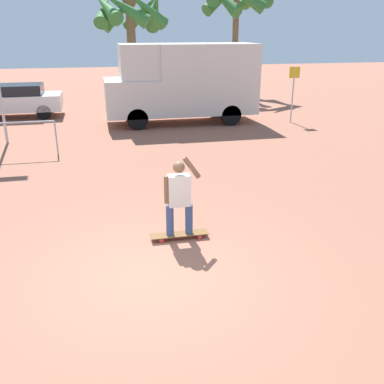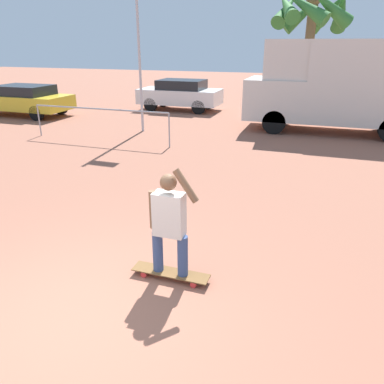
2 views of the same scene
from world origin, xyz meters
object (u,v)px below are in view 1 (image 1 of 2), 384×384
(parked_car_white, at_px, (17,100))
(camper_van, at_px, (184,81))
(skateboard, at_px, (180,234))
(person_skateboarder, at_px, (179,194))
(street_sign, at_px, (293,87))
(palm_tree_near_van, at_px, (237,0))
(palm_tree_center_background, at_px, (129,13))

(parked_car_white, bearing_deg, camper_van, -21.44)
(skateboard, distance_m, person_skateboarder, 0.81)
(parked_car_white, bearing_deg, street_sign, -17.81)
(skateboard, xyz_separation_m, street_sign, (6.54, 9.44, 1.37))
(parked_car_white, height_order, street_sign, street_sign)
(camper_van, distance_m, palm_tree_near_van, 9.03)
(camper_van, height_order, palm_tree_center_background, palm_tree_center_background)
(skateboard, xyz_separation_m, palm_tree_center_background, (0.62, 17.02, 4.34))
(skateboard, bearing_deg, camper_van, 78.12)
(person_skateboarder, bearing_deg, palm_tree_center_background, 87.90)
(palm_tree_center_background, bearing_deg, camper_van, -76.91)
(camper_van, relative_size, palm_tree_center_background, 1.07)
(skateboard, bearing_deg, person_skateboarder, 180.00)
(camper_van, distance_m, street_sign, 4.46)
(camper_van, xyz_separation_m, parked_car_white, (-6.96, 2.73, -0.94))
(parked_car_white, xyz_separation_m, palm_tree_near_van, (11.35, 4.37, 4.37))
(person_skateboarder, bearing_deg, camper_van, 78.12)
(skateboard, relative_size, parked_car_white, 0.28)
(camper_van, bearing_deg, palm_tree_near_van, 58.22)
(person_skateboarder, height_order, palm_tree_near_van, palm_tree_near_van)
(person_skateboarder, bearing_deg, parked_car_white, 110.08)
(skateboard, bearing_deg, street_sign, 55.29)
(skateboard, height_order, camper_van, camper_van)
(camper_van, distance_m, palm_tree_center_background, 7.38)
(palm_tree_near_van, distance_m, palm_tree_center_background, 6.01)
(parked_car_white, relative_size, palm_tree_near_van, 0.62)
(parked_car_white, distance_m, palm_tree_near_van, 12.93)
(skateboard, height_order, street_sign, street_sign)
(street_sign, bearing_deg, parked_car_white, 162.19)
(parked_car_white, distance_m, street_sign, 11.91)
(skateboard, height_order, palm_tree_near_van, palm_tree_near_van)
(camper_van, xyz_separation_m, palm_tree_center_background, (-1.55, 6.68, 2.72))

